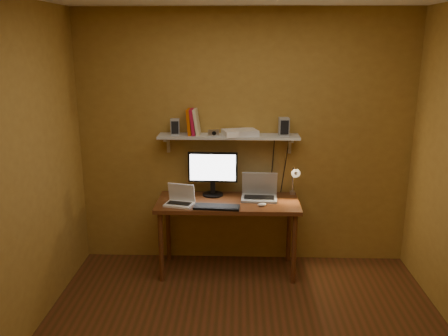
{
  "coord_description": "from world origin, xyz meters",
  "views": [
    {
      "loc": [
        -0.05,
        -3.15,
        2.29
      ],
      "look_at": [
        -0.2,
        1.18,
        1.11
      ],
      "focal_mm": 38.0,
      "sensor_mm": 36.0,
      "label": 1
    }
  ],
  "objects_px": {
    "netbook": "(180,199)",
    "shelf_camera": "(214,133)",
    "wall_shelf": "(229,137)",
    "desk_lamp": "(294,178)",
    "keyboard": "(217,207)",
    "speaker_right": "(284,127)",
    "laptop": "(259,191)",
    "desk": "(228,209)",
    "mouse": "(262,204)",
    "monitor": "(213,171)",
    "speaker_left": "(175,127)",
    "router": "(240,132)"
  },
  "relations": [
    {
      "from": "speaker_right",
      "to": "router",
      "type": "bearing_deg",
      "value": 176.9
    },
    {
      "from": "wall_shelf",
      "to": "desk",
      "type": "bearing_deg",
      "value": -90.0
    },
    {
      "from": "desk",
      "to": "keyboard",
      "type": "height_order",
      "value": "keyboard"
    },
    {
      "from": "wall_shelf",
      "to": "desk_lamp",
      "type": "height_order",
      "value": "wall_shelf"
    },
    {
      "from": "netbook",
      "to": "wall_shelf",
      "type": "bearing_deg",
      "value": 47.04
    },
    {
      "from": "shelf_camera",
      "to": "router",
      "type": "relative_size",
      "value": 0.34
    },
    {
      "from": "keyboard",
      "to": "desk",
      "type": "bearing_deg",
      "value": 69.01
    },
    {
      "from": "mouse",
      "to": "router",
      "type": "distance_m",
      "value": 0.75
    },
    {
      "from": "speaker_left",
      "to": "router",
      "type": "bearing_deg",
      "value": -7.27
    },
    {
      "from": "mouse",
      "to": "desk_lamp",
      "type": "xyz_separation_m",
      "value": [
        0.33,
        0.26,
        0.19
      ]
    },
    {
      "from": "netbook",
      "to": "speaker_left",
      "type": "distance_m",
      "value": 0.72
    },
    {
      "from": "desk",
      "to": "shelf_camera",
      "type": "xyz_separation_m",
      "value": [
        -0.15,
        0.13,
        0.74
      ]
    },
    {
      "from": "desk",
      "to": "laptop",
      "type": "relative_size",
      "value": 3.82
    },
    {
      "from": "speaker_right",
      "to": "mouse",
      "type": "bearing_deg",
      "value": -126.72
    },
    {
      "from": "shelf_camera",
      "to": "desk_lamp",
      "type": "bearing_deg",
      "value": -0.56
    },
    {
      "from": "desk",
      "to": "wall_shelf",
      "type": "distance_m",
      "value": 0.72
    },
    {
      "from": "wall_shelf",
      "to": "router",
      "type": "relative_size",
      "value": 4.23
    },
    {
      "from": "speaker_left",
      "to": "speaker_right",
      "type": "xyz_separation_m",
      "value": [
        1.08,
        -0.01,
        0.01
      ]
    },
    {
      "from": "keyboard",
      "to": "router",
      "type": "height_order",
      "value": "router"
    },
    {
      "from": "netbook",
      "to": "mouse",
      "type": "xyz_separation_m",
      "value": [
        0.79,
        -0.03,
        -0.04
      ]
    },
    {
      "from": "netbook",
      "to": "keyboard",
      "type": "xyz_separation_m",
      "value": [
        0.36,
        -0.1,
        -0.04
      ]
    },
    {
      "from": "wall_shelf",
      "to": "mouse",
      "type": "bearing_deg",
      "value": -45.24
    },
    {
      "from": "wall_shelf",
      "to": "speaker_right",
      "type": "bearing_deg",
      "value": -0.07
    },
    {
      "from": "netbook",
      "to": "speaker_left",
      "type": "xyz_separation_m",
      "value": [
        -0.07,
        0.31,
        0.65
      ]
    },
    {
      "from": "speaker_right",
      "to": "laptop",
      "type": "bearing_deg",
      "value": -162.11
    },
    {
      "from": "desk",
      "to": "shelf_camera",
      "type": "distance_m",
      "value": 0.77
    },
    {
      "from": "keyboard",
      "to": "shelf_camera",
      "type": "height_order",
      "value": "shelf_camera"
    },
    {
      "from": "desk",
      "to": "wall_shelf",
      "type": "bearing_deg",
      "value": 90.0
    },
    {
      "from": "laptop",
      "to": "speaker_left",
      "type": "xyz_separation_m",
      "value": [
        -0.85,
        0.1,
        0.64
      ]
    },
    {
      "from": "keyboard",
      "to": "mouse",
      "type": "bearing_deg",
      "value": 14.21
    },
    {
      "from": "wall_shelf",
      "to": "mouse",
      "type": "distance_m",
      "value": 0.76
    },
    {
      "from": "speaker_right",
      "to": "router",
      "type": "relative_size",
      "value": 0.53
    },
    {
      "from": "keyboard",
      "to": "router",
      "type": "relative_size",
      "value": 1.31
    },
    {
      "from": "shelf_camera",
      "to": "laptop",
      "type": "bearing_deg",
      "value": -4.08
    },
    {
      "from": "monitor",
      "to": "netbook",
      "type": "relative_size",
      "value": 1.67
    },
    {
      "from": "speaker_right",
      "to": "shelf_camera",
      "type": "bearing_deg",
      "value": -178.91
    },
    {
      "from": "monitor",
      "to": "speaker_right",
      "type": "height_order",
      "value": "speaker_right"
    },
    {
      "from": "keyboard",
      "to": "shelf_camera",
      "type": "distance_m",
      "value": 0.73
    },
    {
      "from": "keyboard",
      "to": "speaker_left",
      "type": "height_order",
      "value": "speaker_left"
    },
    {
      "from": "desk",
      "to": "netbook",
      "type": "bearing_deg",
      "value": -166.39
    },
    {
      "from": "wall_shelf",
      "to": "desk_lamp",
      "type": "relative_size",
      "value": 3.73
    },
    {
      "from": "monitor",
      "to": "mouse",
      "type": "bearing_deg",
      "value": -31.25
    },
    {
      "from": "desk",
      "to": "netbook",
      "type": "xyz_separation_m",
      "value": [
        -0.46,
        -0.11,
        0.14
      ]
    },
    {
      "from": "mouse",
      "to": "desk_lamp",
      "type": "bearing_deg",
      "value": 22.03
    },
    {
      "from": "desk_lamp",
      "to": "speaker_left",
      "type": "bearing_deg",
      "value": 176.5
    },
    {
      "from": "desk",
      "to": "desk_lamp",
      "type": "height_order",
      "value": "desk_lamp"
    },
    {
      "from": "speaker_right",
      "to": "desk_lamp",
      "type": "bearing_deg",
      "value": -33.99
    },
    {
      "from": "desk",
      "to": "desk_lamp",
      "type": "relative_size",
      "value": 3.73
    },
    {
      "from": "netbook",
      "to": "shelf_camera",
      "type": "distance_m",
      "value": 0.72
    },
    {
      "from": "speaker_left",
      "to": "shelf_camera",
      "type": "relative_size",
      "value": 1.41
    }
  ]
}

